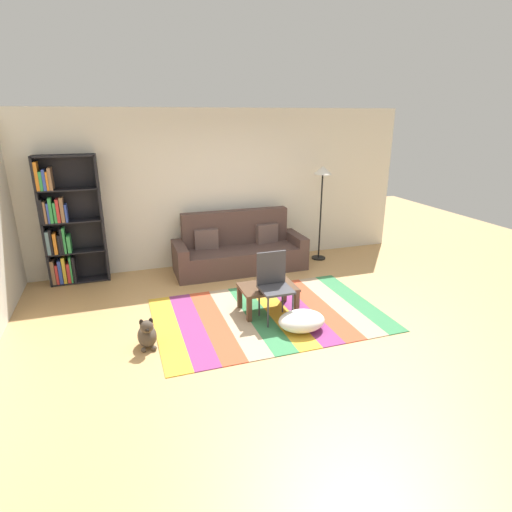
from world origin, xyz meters
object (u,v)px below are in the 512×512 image
at_px(couch, 239,250).
at_px(dog, 147,334).
at_px(standing_lamp, 322,182).
at_px(coffee_table, 268,290).
at_px(bookshelf, 65,226).
at_px(tv_remote, 261,285).
at_px(pouf, 302,321).
at_px(folding_chair, 274,280).

bearing_deg(couch, dog, -129.24).
bearing_deg(standing_lamp, couch, -178.78).
relative_size(coffee_table, standing_lamp, 0.44).
xyz_separation_m(bookshelf, tv_remote, (2.54, -1.98, -0.55)).
xyz_separation_m(pouf, dog, (-1.88, 0.22, 0.03)).
distance_m(coffee_table, dog, 1.71).
height_order(couch, bookshelf, bookshelf).
bearing_deg(standing_lamp, folding_chair, -130.45).
bearing_deg(coffee_table, dog, -165.75).
distance_m(pouf, standing_lamp, 3.11).
distance_m(couch, pouf, 2.39).
height_order(dog, tv_remote, same).
relative_size(pouf, folding_chair, 0.66).
height_order(dog, standing_lamp, standing_lamp).
relative_size(couch, pouf, 3.78).
bearing_deg(folding_chair, tv_remote, 167.27).
bearing_deg(dog, tv_remote, 16.35).
xyz_separation_m(standing_lamp, folding_chair, (-1.68, -1.97, -0.91)).
bearing_deg(coffee_table, tv_remote, 156.80).
distance_m(couch, bookshelf, 2.82).
bearing_deg(coffee_table, couch, 86.38).
relative_size(coffee_table, tv_remote, 5.04).
relative_size(pouf, standing_lamp, 0.35).
relative_size(couch, dog, 5.69).
distance_m(tv_remote, folding_chair, 0.29).
height_order(couch, folding_chair, couch).
xyz_separation_m(coffee_table, tv_remote, (-0.09, 0.04, 0.07)).
bearing_deg(folding_chair, couch, 141.86).
height_order(couch, tv_remote, couch).
xyz_separation_m(couch, bookshelf, (-2.74, 0.28, 0.60)).
bearing_deg(bookshelf, coffee_table, -37.56).
bearing_deg(coffee_table, pouf, -70.87).
relative_size(bookshelf, tv_remote, 13.49).
bearing_deg(coffee_table, standing_lamp, 46.45).
bearing_deg(dog, standing_lamp, 33.30).
xyz_separation_m(standing_lamp, tv_remote, (-1.78, -1.74, -1.05)).
xyz_separation_m(bookshelf, coffee_table, (2.63, -2.02, -0.63)).
bearing_deg(pouf, dog, 173.46).
bearing_deg(couch, bookshelf, 174.11).
bearing_deg(dog, pouf, -6.54).
relative_size(coffee_table, dog, 1.90).
height_order(coffee_table, pouf, coffee_table).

